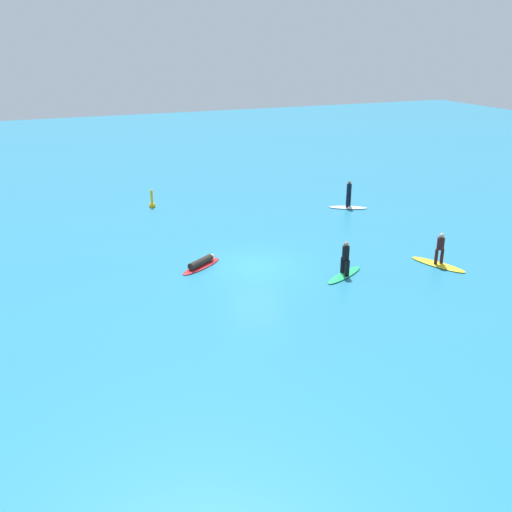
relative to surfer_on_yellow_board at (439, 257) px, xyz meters
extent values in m
plane|color=teal|center=(-8.33, 3.37, -0.42)|extent=(120.00, 120.00, 0.00)
ellipsoid|color=yellow|center=(0.00, 0.00, -0.37)|extent=(1.75, 2.93, 0.09)
cylinder|color=#381414|center=(0.15, -0.02, 0.05)|extent=(0.21, 0.21, 0.76)
cylinder|color=#381414|center=(-0.15, 0.02, 0.05)|extent=(0.21, 0.21, 0.76)
cylinder|color=#381414|center=(0.00, 0.00, 0.73)|extent=(0.46, 0.46, 0.59)
sphere|color=tan|center=(0.00, 0.00, 1.14)|extent=(0.30, 0.30, 0.23)
ellipsoid|color=red|center=(-10.88, 4.22, -0.37)|extent=(2.57, 2.04, 0.09)
cylinder|color=black|center=(-10.92, 4.19, -0.15)|extent=(1.48, 1.16, 0.36)
sphere|color=beige|center=(-10.18, 4.69, -0.13)|extent=(0.33, 0.33, 0.24)
ellipsoid|color=#23B266|center=(-4.96, 0.60, -0.37)|extent=(2.65, 1.80, 0.10)
cylinder|color=black|center=(-4.97, 0.38, 0.06)|extent=(0.30, 0.30, 0.75)
cylinder|color=black|center=(-4.95, 0.82, 0.06)|extent=(0.30, 0.30, 0.75)
cylinder|color=black|center=(-4.96, 0.60, 0.76)|extent=(0.46, 0.46, 0.64)
sphere|color=#A37556|center=(-4.96, 0.60, 1.18)|extent=(0.29, 0.29, 0.21)
ellipsoid|color=white|center=(1.04, 10.34, -0.37)|extent=(2.50, 1.79, 0.10)
cylinder|color=black|center=(1.17, 10.41, 0.12)|extent=(0.24, 0.24, 0.87)
cylinder|color=black|center=(0.91, 10.26, 0.12)|extent=(0.24, 0.24, 0.87)
cylinder|color=black|center=(1.04, 10.34, 0.88)|extent=(0.42, 0.42, 0.66)
sphere|color=brown|center=(1.04, 10.34, 1.32)|extent=(0.28, 0.28, 0.21)
sphere|color=yellow|center=(-10.82, 15.41, -0.31)|extent=(0.42, 0.42, 0.42)
cylinder|color=yellow|center=(-10.82, 15.41, 0.16)|extent=(0.16, 0.16, 1.16)
camera|label=1|loc=(-18.11, -20.62, 10.14)|focal=39.85mm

